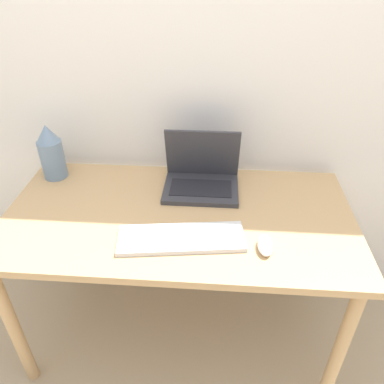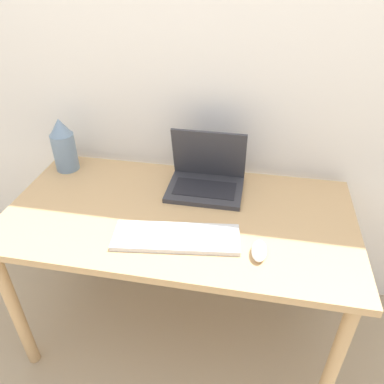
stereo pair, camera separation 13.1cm
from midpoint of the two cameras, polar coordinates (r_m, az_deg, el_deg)
The scene contains 6 objects.
wall_back at distance 1.62m, azimuth -3.32°, elevation 21.56°, with size 6.00×0.05×2.50m.
desk at distance 1.52m, azimuth -4.48°, elevation -5.80°, with size 1.36×0.70×0.71m.
laptop at distance 1.59m, azimuth -0.91°, elevation 2.37°, with size 0.31×0.24×0.25m.
keyboard at distance 1.34m, azimuth -4.47°, elevation -7.13°, with size 0.46×0.21×0.02m.
mouse at distance 1.31m, azimuth 8.25°, elevation -8.16°, with size 0.05×0.11×0.03m.
vase at distance 1.77m, azimuth -22.71°, elevation 5.56°, with size 0.10×0.10×0.25m.
Camera 1 is at (0.14, -0.80, 1.60)m, focal length 35.00 mm.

